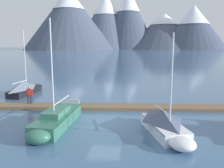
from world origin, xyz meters
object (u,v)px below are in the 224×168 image
at_px(sailboat_nearest_berth, 25,88).
at_px(person_on_dock, 29,94).
at_px(sailboat_mid_dock_port, 165,124).
at_px(sailboat_second_berth, 56,120).

distance_m(sailboat_nearest_berth, person_on_dock, 6.23).
xyz_separation_m(sailboat_mid_dock_port, person_on_dock, (-12.19, 5.83, 0.55)).
relative_size(sailboat_nearest_berth, sailboat_mid_dock_port, 1.13).
xyz_separation_m(sailboat_nearest_berth, sailboat_mid_dock_port, (15.25, -11.24, -0.05)).
bearing_deg(person_on_dock, sailboat_mid_dock_port, -25.57).
bearing_deg(sailboat_second_berth, sailboat_nearest_berth, 124.87).
xyz_separation_m(sailboat_second_berth, sailboat_mid_dock_port, (7.78, -0.52, 0.13)).
xyz_separation_m(sailboat_second_berth, person_on_dock, (-4.41, 5.31, 0.68)).
bearing_deg(sailboat_nearest_berth, sailboat_second_berth, -55.13).
bearing_deg(person_on_dock, sailboat_second_berth, -50.30).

